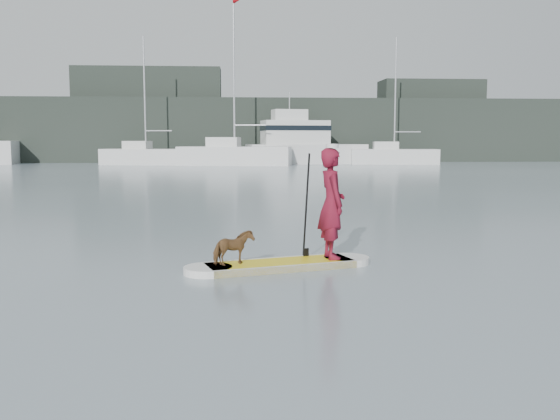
{
  "coord_description": "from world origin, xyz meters",
  "views": [
    {
      "loc": [
        -1.76,
        -8.21,
        2.19
      ],
      "look_at": [
        -1.0,
        2.17,
        1.0
      ],
      "focal_mm": 40.0,
      "sensor_mm": 36.0,
      "label": 1
    }
  ],
  "objects": [
    {
      "name": "ground",
      "position": [
        0.0,
        0.0,
        0.0
      ],
      "size": [
        140.0,
        140.0,
        0.0
      ],
      "primitive_type": "plane",
      "color": "slate",
      "rests_on": "ground"
    },
    {
      "name": "paddler",
      "position": [
        -0.08,
        2.42,
        1.08
      ],
      "size": [
        0.55,
        0.75,
        1.91
      ],
      "primitive_type": "imported",
      "rotation": [
        0.0,
        0.0,
        1.71
      ],
      "color": "maroon",
      "rests_on": "paddleboard"
    },
    {
      "name": "shore_building_east",
      "position": [
        18.0,
        54.0,
        4.0
      ],
      "size": [
        10.0,
        4.0,
        8.0
      ],
      "primitive_type": "cube",
      "color": "black",
      "rests_on": "ground"
    },
    {
      "name": "white_cap",
      "position": [
        -0.08,
        2.42,
        2.07
      ],
      "size": [
        0.22,
        0.22,
        0.07
      ],
      "primitive_type": "cylinder",
      "color": "silver",
      "rests_on": "paddler"
    },
    {
      "name": "shore_mass",
      "position": [
        0.0,
        53.0,
        3.0
      ],
      "size": [
        90.0,
        6.0,
        6.0
      ],
      "primitive_type": "cube",
      "color": "black",
      "rests_on": "ground"
    },
    {
      "name": "shore_building_west",
      "position": [
        -10.0,
        54.0,
        4.5
      ],
      "size": [
        14.0,
        4.0,
        9.0
      ],
      "primitive_type": "cube",
      "color": "black",
      "rests_on": "ground"
    },
    {
      "name": "dog",
      "position": [
        -1.79,
        1.94,
        0.4
      ],
      "size": [
        0.74,
        0.61,
        0.57
      ],
      "primitive_type": "imported",
      "rotation": [
        0.0,
        0.0,
        2.11
      ],
      "color": "brown",
      "rests_on": "paddleboard"
    },
    {
      "name": "sailboat_d",
      "position": [
        -1.79,
        44.04,
        0.98
      ],
      "size": [
        9.67,
        4.57,
        13.7
      ],
      "rotation": [
        0.0,
        0.0,
        -0.19
      ],
      "color": "silver",
      "rests_on": "ground"
    },
    {
      "name": "motor_yacht_a",
      "position": [
        4.19,
        46.81,
        1.76
      ],
      "size": [
        10.79,
        4.8,
        6.25
      ],
      "rotation": [
        0.0,
        0.0,
        0.16
      ],
      "color": "silver",
      "rests_on": "ground"
    },
    {
      "name": "paddleboard",
      "position": [
        -1.0,
        2.17,
        0.06
      ],
      "size": [
        3.21,
        1.48,
        0.12
      ],
      "rotation": [
        0.0,
        0.0,
        0.27
      ],
      "color": "yellow",
      "rests_on": "ground"
    },
    {
      "name": "sailboat_e",
      "position": [
        12.04,
        45.15,
        0.77
      ],
      "size": [
        7.69,
        3.36,
        10.79
      ],
      "rotation": [
        0.0,
        0.0,
        -0.13
      ],
      "color": "silver",
      "rests_on": "ground"
    },
    {
      "name": "paddle",
      "position": [
        -0.5,
        2.63,
        0.8
      ],
      "size": [
        0.11,
        0.3,
        2.0
      ],
      "rotation": [
        0.0,
        0.0,
        0.27
      ],
      "color": "black",
      "rests_on": "ground"
    },
    {
      "name": "sailboat_c",
      "position": [
        -9.3,
        45.71,
        0.79
      ],
      "size": [
        7.81,
        3.95,
        10.72
      ],
      "rotation": [
        0.0,
        0.0,
        -0.2
      ],
      "color": "silver",
      "rests_on": "ground"
    }
  ]
}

